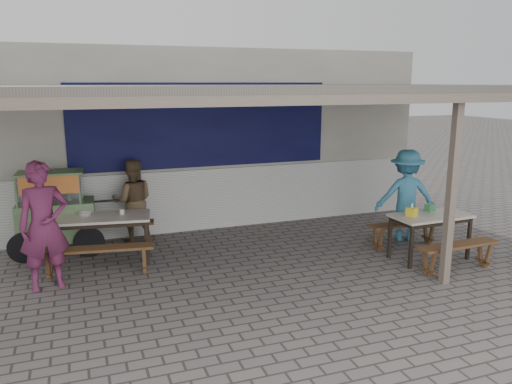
{
  "coord_description": "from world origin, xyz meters",
  "views": [
    {
      "loc": [
        -2.56,
        -6.35,
        2.85
      ],
      "look_at": [
        0.09,
        0.9,
        1.15
      ],
      "focal_mm": 35.0,
      "sensor_mm": 36.0,
      "label": 1
    }
  ],
  "objects": [
    {
      "name": "condiment_jar",
      "position": [
        -1.91,
        1.78,
        0.79
      ],
      "size": [
        0.07,
        0.07,
        0.08
      ],
      "primitive_type": "cylinder",
      "color": "silver",
      "rests_on": "table_left"
    },
    {
      "name": "warung_roof",
      "position": [
        0.02,
        0.9,
        2.71
      ],
      "size": [
        9.0,
        4.21,
        2.81
      ],
      "color": "#524B46",
      "rests_on": "ground"
    },
    {
      "name": "bench_right_street",
      "position": [
        2.82,
        -0.62,
        0.33
      ],
      "size": [
        1.39,
        0.32,
        0.45
      ],
      "rotation": [
        0.0,
        0.0,
        0.03
      ],
      "color": "brown",
      "rests_on": "ground"
    },
    {
      "name": "tissue_box",
      "position": [
        2.45,
        0.05,
        0.82
      ],
      "size": [
        0.18,
        0.18,
        0.14
      ],
      "primitive_type": "cube",
      "rotation": [
        0.0,
        0.0,
        0.37
      ],
      "color": "yellow",
      "rests_on": "table_right"
    },
    {
      "name": "bench_left_wall",
      "position": [
        -2.15,
        2.42,
        0.34
      ],
      "size": [
        1.69,
        0.53,
        0.45
      ],
      "rotation": [
        0.0,
        0.0,
        -0.15
      ],
      "color": "brown",
      "rests_on": "ground"
    },
    {
      "name": "ground",
      "position": [
        0.0,
        0.0,
        0.0
      ],
      "size": [
        60.0,
        60.0,
        0.0
      ],
      "primitive_type": "plane",
      "color": "#645E5A",
      "rests_on": "ground"
    },
    {
      "name": "patron_right_table",
      "position": [
        3.05,
        1.02,
        0.84
      ],
      "size": [
        1.23,
        0.97,
        1.68
      ],
      "primitive_type": "imported",
      "rotation": [
        0.0,
        0.0,
        2.78
      ],
      "color": "teal",
      "rests_on": "ground"
    },
    {
      "name": "bench_left_street",
      "position": [
        -2.36,
        1.09,
        0.34
      ],
      "size": [
        1.69,
        0.53,
        0.45
      ],
      "rotation": [
        0.0,
        0.0,
        -0.15
      ],
      "color": "brown",
      "rests_on": "ground"
    },
    {
      "name": "patron_street_side",
      "position": [
        -3.04,
        0.88,
        0.91
      ],
      "size": [
        0.72,
        0.53,
        1.82
      ],
      "primitive_type": "imported",
      "rotation": [
        0.0,
        0.0,
        0.15
      ],
      "color": "#672448",
      "rests_on": "ground"
    },
    {
      "name": "condiment_bowl",
      "position": [
        -2.47,
        1.91,
        0.78
      ],
      "size": [
        0.27,
        0.27,
        0.05
      ],
      "primitive_type": "imported",
      "rotation": [
        0.0,
        0.0,
        -0.29
      ],
      "color": "white",
      "rests_on": "table_left"
    },
    {
      "name": "table_left",
      "position": [
        -2.26,
        1.76,
        0.67
      ],
      "size": [
        1.66,
        0.95,
        0.75
      ],
      "rotation": [
        0.0,
        0.0,
        -0.15
      ],
      "color": "beige",
      "rests_on": "ground"
    },
    {
      "name": "donation_box",
      "position": [
        2.94,
        0.23,
        0.81
      ],
      "size": [
        0.2,
        0.17,
        0.12
      ],
      "primitive_type": "cube",
      "rotation": [
        0.0,
        0.0,
        0.37
      ],
      "color": "#347545",
      "rests_on": "table_right"
    },
    {
      "name": "table_right",
      "position": [
        2.8,
        0.02,
        0.67
      ],
      "size": [
        1.3,
        0.69,
        0.75
      ],
      "rotation": [
        0.0,
        0.0,
        0.03
      ],
      "color": "beige",
      "rests_on": "ground"
    },
    {
      "name": "vendor_cart",
      "position": [
        -2.94,
        2.39,
        0.77
      ],
      "size": [
        1.81,
        0.75,
        1.42
      ],
      "rotation": [
        0.0,
        0.0,
        -0.05
      ],
      "color": "#718D5E",
      "rests_on": "ground"
    },
    {
      "name": "bench_right_wall",
      "position": [
        2.78,
        0.66,
        0.33
      ],
      "size": [
        1.39,
        0.32,
        0.45
      ],
      "rotation": [
        0.0,
        0.0,
        0.03
      ],
      "color": "brown",
      "rests_on": "ground"
    },
    {
      "name": "patron_wall_side",
      "position": [
        -1.64,
        2.64,
        0.76
      ],
      "size": [
        0.8,
        0.66,
        1.51
      ],
      "primitive_type": "imported",
      "rotation": [
        0.0,
        0.0,
        3.02
      ],
      "color": "brown",
      "rests_on": "ground"
    },
    {
      "name": "back_wall",
      "position": [
        -0.0,
        3.58,
        1.72
      ],
      "size": [
        9.0,
        1.28,
        3.5
      ],
      "color": "#B2B0A0",
      "rests_on": "ground"
    }
  ]
}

